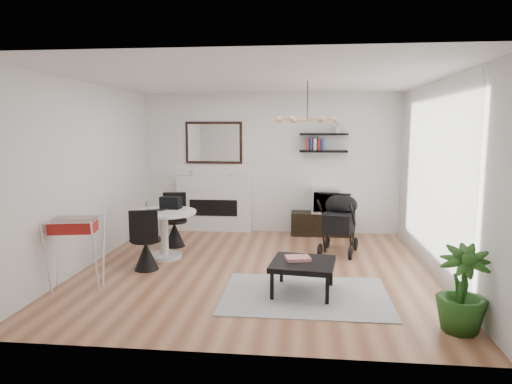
# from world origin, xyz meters

# --- Properties ---
(floor) EXTENTS (5.00, 5.00, 0.00)m
(floor) POSITION_xyz_m (0.00, 0.00, 0.00)
(floor) COLOR brown
(floor) RESTS_ON ground
(ceiling) EXTENTS (5.00, 5.00, 0.00)m
(ceiling) POSITION_xyz_m (0.00, 0.00, 2.70)
(ceiling) COLOR white
(ceiling) RESTS_ON wall_back
(wall_back) EXTENTS (5.00, 0.00, 5.00)m
(wall_back) POSITION_xyz_m (0.00, 2.50, 1.35)
(wall_back) COLOR white
(wall_back) RESTS_ON floor
(wall_left) EXTENTS (0.00, 5.00, 5.00)m
(wall_left) POSITION_xyz_m (-2.50, 0.00, 1.35)
(wall_left) COLOR white
(wall_left) RESTS_ON floor
(wall_right) EXTENTS (0.00, 5.00, 5.00)m
(wall_right) POSITION_xyz_m (2.50, 0.00, 1.35)
(wall_right) COLOR white
(wall_right) RESTS_ON floor
(sheer_curtain) EXTENTS (0.04, 3.60, 2.60)m
(sheer_curtain) POSITION_xyz_m (2.40, 0.20, 1.35)
(sheer_curtain) COLOR white
(sheer_curtain) RESTS_ON wall_right
(fireplace) EXTENTS (1.50, 0.17, 2.16)m
(fireplace) POSITION_xyz_m (-1.10, 2.42, 0.69)
(fireplace) COLOR white
(fireplace) RESTS_ON floor
(shelf_lower) EXTENTS (0.90, 0.25, 0.04)m
(shelf_lower) POSITION_xyz_m (1.02, 2.37, 1.60)
(shelf_lower) COLOR black
(shelf_lower) RESTS_ON wall_back
(shelf_upper) EXTENTS (0.90, 0.25, 0.04)m
(shelf_upper) POSITION_xyz_m (1.02, 2.37, 1.92)
(shelf_upper) COLOR black
(shelf_upper) RESTS_ON wall_back
(pendant_lamp) EXTENTS (0.90, 0.90, 0.10)m
(pendant_lamp) POSITION_xyz_m (0.70, 0.30, 2.15)
(pendant_lamp) COLOR tan
(pendant_lamp) RESTS_ON ceiling
(tv_console) EXTENTS (1.18, 0.41, 0.44)m
(tv_console) POSITION_xyz_m (1.02, 2.28, 0.22)
(tv_console) COLOR black
(tv_console) RESTS_ON floor
(crt_tv) EXTENTS (0.53, 0.46, 0.46)m
(crt_tv) POSITION_xyz_m (1.08, 2.28, 0.67)
(crt_tv) COLOR silver
(crt_tv) RESTS_ON tv_console
(dining_table) EXTENTS (1.02, 1.02, 0.75)m
(dining_table) POSITION_xyz_m (-1.51, 0.46, 0.49)
(dining_table) COLOR white
(dining_table) RESTS_ON floor
(laptop) EXTENTS (0.38, 0.35, 0.02)m
(laptop) POSITION_xyz_m (-1.57, 0.43, 0.76)
(laptop) COLOR black
(laptop) RESTS_ON dining_table
(black_bag) EXTENTS (0.34, 0.23, 0.19)m
(black_bag) POSITION_xyz_m (-1.46, 0.70, 0.84)
(black_bag) COLOR black
(black_bag) RESTS_ON dining_table
(newspaper) EXTENTS (0.36, 0.30, 0.01)m
(newspaper) POSITION_xyz_m (-1.34, 0.35, 0.75)
(newspaper) COLOR silver
(newspaper) RESTS_ON dining_table
(drinking_glass) EXTENTS (0.07, 0.07, 0.11)m
(drinking_glass) POSITION_xyz_m (-1.81, 0.61, 0.80)
(drinking_glass) COLOR white
(drinking_glass) RESTS_ON dining_table
(chair_far) EXTENTS (0.46, 0.47, 0.92)m
(chair_far) POSITION_xyz_m (-1.55, 1.18, 0.29)
(chair_far) COLOR black
(chair_far) RESTS_ON floor
(chair_near) EXTENTS (0.46, 0.47, 0.91)m
(chair_near) POSITION_xyz_m (-1.58, -0.18, 0.29)
(chair_near) COLOR black
(chair_near) RESTS_ON floor
(drying_rack) EXTENTS (0.72, 0.69, 0.92)m
(drying_rack) POSITION_xyz_m (-2.18, -1.04, 0.49)
(drying_rack) COLOR white
(drying_rack) RESTS_ON floor
(stroller) EXTENTS (0.72, 0.95, 1.07)m
(stroller) POSITION_xyz_m (1.26, 1.08, 0.46)
(stroller) COLOR black
(stroller) RESTS_ON floor
(rug) EXTENTS (2.01, 1.45, 0.01)m
(rug) POSITION_xyz_m (0.70, -0.98, 0.01)
(rug) COLOR #B0B0B0
(rug) RESTS_ON floor
(coffee_table) EXTENTS (0.85, 0.85, 0.39)m
(coffee_table) POSITION_xyz_m (0.67, -0.88, 0.36)
(coffee_table) COLOR black
(coffee_table) RESTS_ON rug
(magazines) EXTENTS (0.34, 0.29, 0.04)m
(magazines) POSITION_xyz_m (0.61, -0.82, 0.42)
(magazines) COLOR #E44039
(magazines) RESTS_ON coffee_table
(potted_plant) EXTENTS (0.57, 0.57, 0.88)m
(potted_plant) POSITION_xyz_m (2.25, -1.80, 0.44)
(potted_plant) COLOR #245217
(potted_plant) RESTS_ON floor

